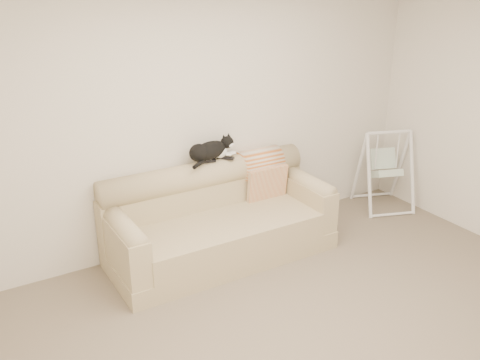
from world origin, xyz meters
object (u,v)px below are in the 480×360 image
Objects in this scene: remote_a at (207,161)px; tuxedo_cat at (210,150)px; remote_b at (226,158)px; baby_swing at (385,169)px; sofa at (218,221)px.

tuxedo_cat is (0.05, 0.01, 0.10)m from remote_a.
baby_swing is at bearing -6.47° from remote_b.
baby_swing is (2.24, -0.01, 0.12)m from sofa.
remote_b is 2.08m from baby_swing.
tuxedo_cat is at bearing 76.24° from sofa.
remote_b is at bearing -1.96° from remote_a.
remote_a is at bearing 173.95° from baby_swing.
remote_a is 0.20× the size of baby_swing.
sofa is at bearing -92.50° from remote_a.
remote_b is at bearing -5.15° from tuxedo_cat.
remote_b is (0.21, -0.01, -0.00)m from remote_a.
tuxedo_cat is at bearing 174.85° from remote_b.
remote_b is 0.19m from tuxedo_cat.
baby_swing is (2.23, -0.24, -0.44)m from remote_a.
sofa is 14.18× the size of remote_b.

